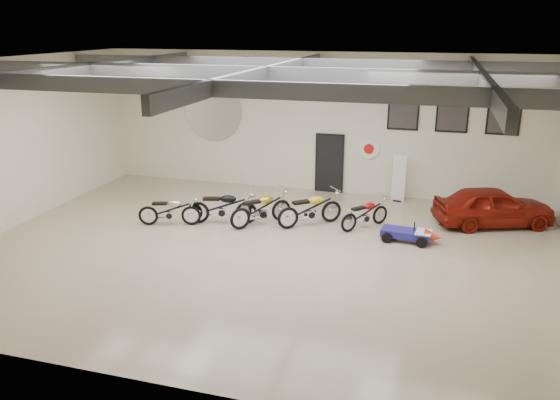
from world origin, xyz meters
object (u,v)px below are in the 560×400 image
(motorcycle_gold, at_px, (261,208))
(motorcycle_yellow, at_px, (310,208))
(motorcycle_black, at_px, (222,206))
(motorcycle_red, at_px, (365,213))
(banner_stand, at_px, (399,177))
(go_kart, at_px, (412,232))
(vintage_car, at_px, (493,206))
(motorcycle_silver, at_px, (169,210))

(motorcycle_gold, xyz_separation_m, motorcycle_yellow, (1.45, 0.36, 0.01))
(motorcycle_black, relative_size, motorcycle_yellow, 1.01)
(motorcycle_yellow, relative_size, motorcycle_red, 1.18)
(banner_stand, height_order, go_kart, banner_stand)
(banner_stand, xyz_separation_m, go_kart, (0.67, -3.70, -0.55))
(motorcycle_black, xyz_separation_m, go_kart, (5.71, 0.07, -0.24))
(banner_stand, xyz_separation_m, motorcycle_black, (-5.04, -3.78, -0.31))
(go_kart, bearing_deg, motorcycle_yellow, 176.32)
(motorcycle_red, bearing_deg, vintage_car, -30.28)
(motorcycle_black, distance_m, vintage_car, 8.29)
(go_kart, height_order, vintage_car, vintage_car)
(motorcycle_silver, height_order, motorcycle_black, motorcycle_black)
(motorcycle_gold, xyz_separation_m, vintage_car, (6.81, 1.94, 0.06))
(motorcycle_silver, relative_size, motorcycle_red, 1.04)
(motorcycle_silver, distance_m, motorcycle_red, 5.95)
(banner_stand, distance_m, motorcycle_gold, 5.25)
(motorcycle_silver, bearing_deg, vintage_car, -0.61)
(banner_stand, relative_size, motorcycle_yellow, 0.82)
(motorcycle_silver, bearing_deg, motorcycle_red, -2.89)
(motorcycle_red, height_order, go_kart, motorcycle_red)
(banner_stand, relative_size, motorcycle_red, 0.96)
(motorcycle_black, relative_size, motorcycle_red, 1.19)
(motorcycle_yellow, height_order, go_kart, motorcycle_yellow)
(banner_stand, bearing_deg, motorcycle_silver, -138.08)
(motorcycle_silver, height_order, motorcycle_yellow, motorcycle_yellow)
(motorcycle_silver, bearing_deg, motorcycle_gold, -0.16)
(motorcycle_gold, distance_m, motorcycle_yellow, 1.50)
(banner_stand, xyz_separation_m, motorcycle_yellow, (-2.39, -3.20, -0.31))
(motorcycle_silver, height_order, vintage_car, vintage_car)
(motorcycle_silver, xyz_separation_m, motorcycle_gold, (2.68, 0.80, 0.06))
(motorcycle_yellow, xyz_separation_m, vintage_car, (5.36, 1.58, 0.06))
(go_kart, bearing_deg, vintage_car, 47.64)
(motorcycle_yellow, height_order, vintage_car, vintage_car)
(motorcycle_red, bearing_deg, go_kart, -77.77)
(motorcycle_black, relative_size, motorcycle_gold, 1.02)
(motorcycle_black, distance_m, motorcycle_yellow, 2.71)
(motorcycle_black, xyz_separation_m, motorcycle_gold, (1.19, 0.21, -0.01))
(vintage_car, bearing_deg, motorcycle_silver, 85.69)
(motorcycle_gold, height_order, motorcycle_yellow, motorcycle_yellow)
(motorcycle_silver, bearing_deg, motorcycle_yellow, -1.02)
(go_kart, bearing_deg, motorcycle_gold, -176.14)
(banner_stand, xyz_separation_m, motorcycle_silver, (-6.53, -4.37, -0.38))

